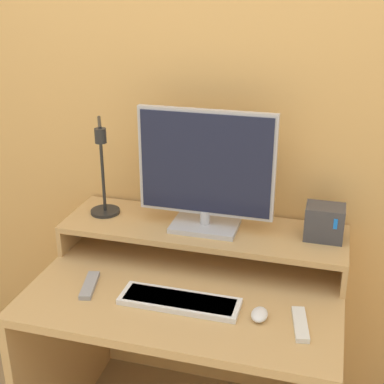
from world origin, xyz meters
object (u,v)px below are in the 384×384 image
router_dock (324,222)px  remote_secondary (300,324)px  keyboard (180,301)px  remote_control (90,285)px  mouse (259,315)px  monitor (206,171)px  desk_lamp (103,180)px

router_dock → remote_secondary: (-0.04, -0.37, -0.17)m
keyboard → router_dock: bearing=39.7°
keyboard → remote_control: size_ratio=2.40×
mouse → monitor: bearing=128.1°
monitor → desk_lamp: 0.39m
desk_lamp → remote_control: desk_lamp is taller
monitor → desk_lamp: size_ratio=1.27×
desk_lamp → keyboard: bearing=-38.1°
keyboard → remote_secondary: (0.38, -0.02, -0.00)m
monitor → remote_secondary: 0.61m
monitor → remote_secondary: size_ratio=2.93×
desk_lamp → mouse: bearing=-25.7°
router_dock → remote_control: bearing=-155.4°
remote_control → remote_secondary: size_ratio=0.98×
remote_secondary → mouse: bearing=177.1°
router_dock → mouse: 0.43m
router_dock → remote_secondary: router_dock is taller
mouse → remote_secondary: (0.13, -0.01, -0.01)m
desk_lamp → router_dock: desk_lamp is taller
router_dock → remote_control: router_dock is taller
keyboard → monitor: bearing=89.6°
desk_lamp → router_dock: bearing=3.5°
monitor → router_dock: bearing=4.4°
desk_lamp → remote_secondary: (0.77, -0.32, -0.27)m
monitor → mouse: 0.53m
monitor → keyboard: size_ratio=1.26×
monitor → mouse: (0.26, -0.33, -0.33)m
keyboard → remote_secondary: bearing=-2.3°
monitor → router_dock: monitor is taller
monitor → remote_control: 0.56m
monitor → remote_control: monitor is taller
router_dock → remote_control: (-0.74, -0.34, -0.17)m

